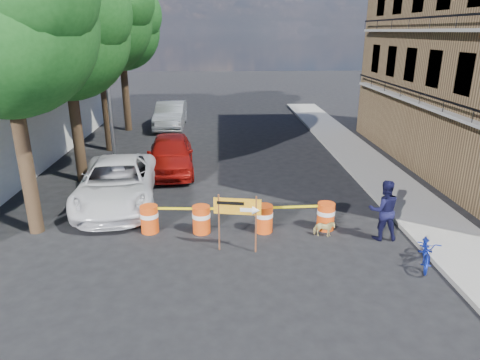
{
  "coord_description": "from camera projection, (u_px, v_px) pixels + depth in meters",
  "views": [
    {
      "loc": [
        -0.86,
        -10.8,
        6.13
      ],
      "look_at": [
        -0.19,
        3.0,
        1.3
      ],
      "focal_mm": 32.0,
      "sensor_mm": 36.0,
      "label": 1
    }
  ],
  "objects": [
    {
      "name": "tree_near",
      "position": [
        4.0,
        22.0,
        11.73
      ],
      "size": [
        5.46,
        5.2,
        9.15
      ],
      "color": "#332316",
      "rests_on": "ground"
    },
    {
      "name": "sedan_red",
      "position": [
        171.0,
        153.0,
        19.46
      ],
      "size": [
        2.41,
        5.13,
        1.7
      ],
      "primitive_type": "imported",
      "rotation": [
        0.0,
        0.0,
        0.08
      ],
      "color": "maroon",
      "rests_on": "ground"
    },
    {
      "name": "pedestrian",
      "position": [
        384.0,
        210.0,
        13.04
      ],
      "size": [
        0.97,
        0.77,
        1.92
      ],
      "primitive_type": "imported",
      "rotation": [
        0.0,
        0.0,
        3.09
      ],
      "color": "black",
      "rests_on": "ground"
    },
    {
      "name": "sedan_silver",
      "position": [
        171.0,
        115.0,
        28.38
      ],
      "size": [
        1.82,
        5.18,
        1.71
      ],
      "primitive_type": "imported",
      "rotation": [
        0.0,
        0.0,
        -0.0
      ],
      "color": "#A0A3A7",
      "rests_on": "ground"
    },
    {
      "name": "bicycle",
      "position": [
        429.0,
        237.0,
        11.58
      ],
      "size": [
        0.89,
        1.04,
        1.68
      ],
      "primitive_type": "imported",
      "rotation": [
        0.0,
        0.0,
        -0.4
      ],
      "color": "#1429AA",
      "rests_on": "ground"
    },
    {
      "name": "ground",
      "position": [
        252.0,
        257.0,
        12.24
      ],
      "size": [
        120.0,
        120.0,
        0.0
      ],
      "primitive_type": "plane",
      "color": "black",
      "rests_on": "ground"
    },
    {
      "name": "barrel_far_left",
      "position": [
        149.0,
        218.0,
        13.63
      ],
      "size": [
        0.58,
        0.58,
        0.9
      ],
      "color": "#E53D0D",
      "rests_on": "ground"
    },
    {
      "name": "barrel_mid_right",
      "position": [
        264.0,
        218.0,
        13.66
      ],
      "size": [
        0.58,
        0.58,
        0.9
      ],
      "color": "#E53D0D",
      "rests_on": "ground"
    },
    {
      "name": "tree_mid_a",
      "position": [
        66.0,
        34.0,
        16.56
      ],
      "size": [
        5.25,
        5.0,
        8.68
      ],
      "color": "#332316",
      "rests_on": "ground"
    },
    {
      "name": "sidewalk_east",
      "position": [
        386.0,
        182.0,
        18.16
      ],
      "size": [
        2.4,
        40.0,
        0.15
      ],
      "primitive_type": "cube",
      "color": "gray",
      "rests_on": "ground"
    },
    {
      "name": "tree_mid_b",
      "position": [
        99.0,
        18.0,
        21.04
      ],
      "size": [
        5.67,
        5.4,
        9.62
      ],
      "color": "#332316",
      "rests_on": "ground"
    },
    {
      "name": "detour_sign",
      "position": [
        243.0,
        211.0,
        12.15
      ],
      "size": [
        1.35,
        0.39,
        1.76
      ],
      "rotation": [
        0.0,
        0.0,
        -0.17
      ],
      "color": "#592D19",
      "rests_on": "ground"
    },
    {
      "name": "tree_far",
      "position": [
        121.0,
        29.0,
        25.92
      ],
      "size": [
        5.04,
        4.8,
        8.84
      ],
      "color": "#332316",
      "rests_on": "ground"
    },
    {
      "name": "barrel_far_right",
      "position": [
        326.0,
        216.0,
        13.83
      ],
      "size": [
        0.58,
        0.58,
        0.9
      ],
      "color": "#E53D0D",
      "rests_on": "ground"
    },
    {
      "name": "barrel_mid_left",
      "position": [
        201.0,
        219.0,
        13.6
      ],
      "size": [
        0.58,
        0.58,
        0.9
      ],
      "color": "#E53D0D",
      "rests_on": "ground"
    },
    {
      "name": "dog",
      "position": [
        324.0,
        229.0,
        13.37
      ],
      "size": [
        0.7,
        0.41,
        0.55
      ],
      "primitive_type": "imported",
      "rotation": [
        0.0,
        0.0,
        1.38
      ],
      "color": "#CDBE75",
      "rests_on": "ground"
    },
    {
      "name": "suv_white",
      "position": [
        117.0,
        183.0,
        15.79
      ],
      "size": [
        3.34,
        6.16,
        1.64
      ],
      "primitive_type": "imported",
      "rotation": [
        0.0,
        0.0,
        0.11
      ],
      "color": "silver",
      "rests_on": "ground"
    },
    {
      "name": "streetlamp",
      "position": [
        107.0,
        72.0,
        19.49
      ],
      "size": [
        1.25,
        0.18,
        8.0
      ],
      "color": "gray",
      "rests_on": "ground"
    }
  ]
}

